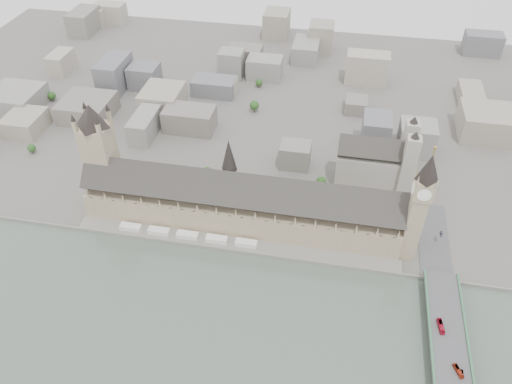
% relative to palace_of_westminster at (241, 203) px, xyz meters
% --- Properties ---
extents(ground, '(900.00, 900.00, 0.00)m').
position_rel_palace_of_westminster_xyz_m(ground, '(0.00, -19.70, -22.71)').
color(ground, '#595651').
rests_on(ground, ground).
extents(embankment_wall, '(600.00, 1.50, 3.00)m').
position_rel_palace_of_westminster_xyz_m(embankment_wall, '(0.00, -34.70, -21.21)').
color(embankment_wall, slate).
rests_on(embankment_wall, ground).
extents(river_terrace, '(270.00, 15.00, 2.00)m').
position_rel_palace_of_westminster_xyz_m(river_terrace, '(0.00, -27.20, -21.71)').
color(river_terrace, slate).
rests_on(river_terrace, ground).
extents(terrace_tents, '(118.00, 7.00, 4.00)m').
position_rel_palace_of_westminster_xyz_m(terrace_tents, '(-40.00, -26.70, -18.71)').
color(terrace_tents, silver).
rests_on(terrace_tents, river_terrace).
extents(palace_of_westminster, '(265.00, 40.73, 55.44)m').
position_rel_palace_of_westminster_xyz_m(palace_of_westminster, '(0.00, 0.00, 0.00)').
color(palace_of_westminster, tan).
rests_on(palace_of_westminster, ground).
extents(elizabeth_tower, '(17.00, 17.00, 107.50)m').
position_rel_palace_of_westminster_xyz_m(elizabeth_tower, '(138.00, -11.70, 35.38)').
color(elizabeth_tower, tan).
rests_on(elizabeth_tower, ground).
extents(victoria_tower, '(30.00, 30.00, 100.00)m').
position_rel_palace_of_westminster_xyz_m(victoria_tower, '(-122.00, 6.30, 32.50)').
color(victoria_tower, tan).
rests_on(victoria_tower, ground).
extents(central_tower, '(13.00, 13.00, 48.00)m').
position_rel_palace_of_westminster_xyz_m(central_tower, '(-10.00, 6.30, 35.21)').
color(central_tower, gray).
rests_on(central_tower, ground).
extents(westminster_bridge, '(25.00, 325.00, 10.25)m').
position_rel_palace_of_westminster_xyz_m(westminster_bridge, '(162.00, -107.20, -17.58)').
color(westminster_bridge, '#474749').
rests_on(westminster_bridge, ground).
extents(westminster_abbey, '(68.00, 36.00, 64.00)m').
position_rel_palace_of_westminster_xyz_m(westminster_abbey, '(110.92, 75.30, 2.38)').
color(westminster_abbey, '#A9A498').
rests_on(westminster_abbey, ground).
extents(city_skyline_inland, '(720.00, 360.00, 38.00)m').
position_rel_palace_of_westminster_xyz_m(city_skyline_inland, '(0.00, 225.30, -3.71)').
color(city_skyline_inland, gray).
rests_on(city_skyline_inland, ground).
extents(park_trees, '(110.00, 30.00, 15.00)m').
position_rel_palace_of_westminster_xyz_m(park_trees, '(-10.00, 40.30, -15.21)').
color(park_trees, '#1D4518').
rests_on(park_trees, ground).
extents(red_bus_north, '(4.52, 12.50, 3.41)m').
position_rel_palace_of_westminster_xyz_m(red_bus_north, '(157.11, -85.20, -10.75)').
color(red_bus_north, red).
rests_on(red_bus_north, westminster_bridge).
extents(red_bus_south, '(6.29, 10.38, 2.86)m').
position_rel_palace_of_westminster_xyz_m(red_bus_south, '(165.07, -117.04, -11.03)').
color(red_bus_south, '#AD2F15').
rests_on(red_bus_south, westminster_bridge).
extents(car_silver, '(1.74, 4.42, 1.43)m').
position_rel_palace_of_westminster_xyz_m(car_silver, '(167.36, -117.42, -11.74)').
color(car_silver, gray).
rests_on(car_silver, westminster_bridge).
extents(car_approach, '(2.33, 5.51, 1.59)m').
position_rel_palace_of_westminster_xyz_m(car_approach, '(165.60, 6.99, -11.66)').
color(car_approach, gray).
rests_on(car_approach, westminster_bridge).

